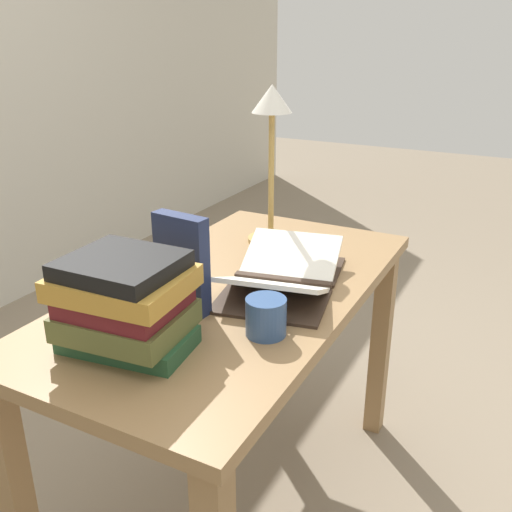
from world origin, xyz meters
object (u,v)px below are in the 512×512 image
(open_book, at_px, (283,276))
(book_standing_upright, at_px, (182,264))
(coffee_mug, at_px, (266,316))
(book_stack_tall, at_px, (125,303))
(reading_lamp, at_px, (272,136))

(open_book, distance_m, book_standing_upright, 0.30)
(book_standing_upright, xyz_separation_m, coffee_mug, (-0.02, -0.23, -0.08))
(open_book, height_order, book_stack_tall, book_stack_tall)
(open_book, height_order, book_standing_upright, book_standing_upright)
(open_book, height_order, reading_lamp, reading_lamp)
(open_book, bearing_deg, book_stack_tall, 149.86)
(book_stack_tall, height_order, book_standing_upright, book_standing_upright)
(book_stack_tall, distance_m, reading_lamp, 0.77)
(coffee_mug, bearing_deg, open_book, 17.35)
(book_stack_tall, bearing_deg, reading_lamp, 1.63)
(reading_lamp, height_order, coffee_mug, reading_lamp)
(book_standing_upright, bearing_deg, open_book, -26.43)
(book_stack_tall, xyz_separation_m, book_standing_upright, (0.21, -0.00, 0.01))
(book_standing_upright, xyz_separation_m, reading_lamp, (0.53, 0.02, 0.22))
(book_stack_tall, bearing_deg, coffee_mug, -51.10)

